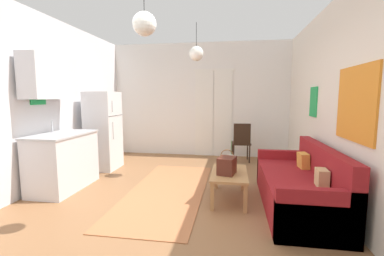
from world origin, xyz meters
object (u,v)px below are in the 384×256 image
object	(u,v)px
bamboo_vase	(231,162)
pendant_lamp_far	(196,54)
coffee_table	(229,176)
handbag	(227,165)
couch	(302,188)
pendant_lamp_near	(144,24)
accent_chair	(241,141)
refrigerator	(103,131)

from	to	relation	value
bamboo_vase	pendant_lamp_far	bearing A→B (deg)	123.51
coffee_table	handbag	xyz separation A→B (m)	(-0.04, -0.09, 0.18)
couch	bamboo_vase	distance (m)	1.02
bamboo_vase	pendant_lamp_near	bearing A→B (deg)	-130.96
coffee_table	handbag	distance (m)	0.20
pendant_lamp_near	accent_chair	bearing A→B (deg)	70.42
handbag	refrigerator	bearing A→B (deg)	152.04
handbag	refrigerator	distance (m)	2.93
couch	coffee_table	distance (m)	0.98
refrigerator	pendant_lamp_far	world-z (taller)	pendant_lamp_far
bamboo_vase	accent_chair	world-z (taller)	accent_chair
refrigerator	pendant_lamp_far	bearing A→B (deg)	-4.14
handbag	pendant_lamp_near	xyz separation A→B (m)	(-0.88, -0.86, 1.74)
accent_chair	pendant_lamp_near	bearing A→B (deg)	65.53
accent_chair	pendant_lamp_far	world-z (taller)	pendant_lamp_far
handbag	accent_chair	bearing A→B (deg)	83.43
couch	accent_chair	distance (m)	2.54
handbag	pendant_lamp_far	xyz separation A→B (m)	(-0.61, 1.23, 1.76)
couch	coffee_table	world-z (taller)	couch
coffee_table	bamboo_vase	world-z (taller)	bamboo_vase
pendant_lamp_near	coffee_table	bearing A→B (deg)	46.19
couch	pendant_lamp_far	size ratio (longest dim) A/B	2.90
refrigerator	accent_chair	world-z (taller)	refrigerator
coffee_table	handbag	world-z (taller)	handbag
pendant_lamp_far	bamboo_vase	bearing A→B (deg)	-56.49
refrigerator	accent_chair	bearing A→B (deg)	19.45
bamboo_vase	pendant_lamp_far	size ratio (longest dim) A/B	0.65
accent_chair	pendant_lamp_near	distance (m)	3.87
handbag	pendant_lamp_far	distance (m)	2.23
couch	refrigerator	distance (m)	3.89
bamboo_vase	pendant_lamp_near	xyz separation A→B (m)	(-0.93, -1.08, 1.75)
bamboo_vase	accent_chair	size ratio (longest dim) A/B	0.49
handbag	pendant_lamp_near	bearing A→B (deg)	-135.53
handbag	pendant_lamp_near	size ratio (longest dim) A/B	0.50
bamboo_vase	handbag	size ratio (longest dim) A/B	1.26
coffee_table	pendant_lamp_near	xyz separation A→B (m)	(-0.91, -0.95, 1.91)
bamboo_vase	handbag	distance (m)	0.22
pendant_lamp_near	pendant_lamp_far	world-z (taller)	same
accent_chair	refrigerator	bearing A→B (deg)	14.56
bamboo_vase	coffee_table	bearing A→B (deg)	-99.35
refrigerator	pendant_lamp_far	xyz separation A→B (m)	(1.96, -0.14, 1.49)
couch	accent_chair	xyz separation A→B (m)	(-0.73, 2.42, 0.22)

